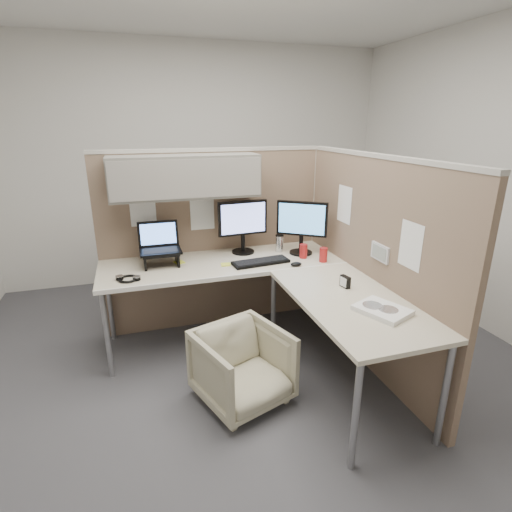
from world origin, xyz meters
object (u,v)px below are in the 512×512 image
object	(u,v)px
desk	(264,281)
monitor_left	(243,223)
office_chair	(243,364)
keyboard	(261,262)

from	to	relation	value
desk	monitor_left	xyz separation A→B (m)	(0.00, 0.59, 0.32)
office_chair	keyboard	xyz separation A→B (m)	(0.36, 0.70, 0.46)
monitor_left	keyboard	distance (m)	0.42
keyboard	monitor_left	bearing A→B (deg)	94.76
desk	office_chair	world-z (taller)	desk
office_chair	keyboard	distance (m)	0.91
desk	office_chair	xyz separation A→B (m)	(-0.30, -0.43, -0.40)
desk	monitor_left	world-z (taller)	monitor_left
keyboard	desk	bearing A→B (deg)	-108.75
desk	office_chair	size ratio (longest dim) A/B	3.50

